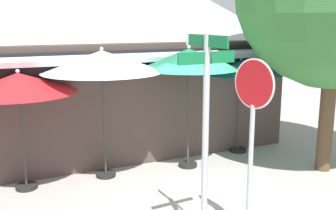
{
  "coord_description": "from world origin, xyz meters",
  "views": [
    {
      "loc": [
        -3.62,
        -6.5,
        3.39
      ],
      "look_at": [
        -0.2,
        1.2,
        1.6
      ],
      "focal_mm": 42.51,
      "sensor_mm": 36.0,
      "label": 1
    }
  ],
  "objects_px": {
    "patio_umbrella_ivory_center": "(102,62)",
    "street_sign_post": "(205,126)",
    "patio_umbrella_teal_far_right": "(241,67)",
    "stop_sign": "(252,122)",
    "patio_umbrella_crimson_left": "(19,84)",
    "patio_umbrella_forest_green_right": "(189,59)"
  },
  "relations": [
    {
      "from": "street_sign_post",
      "to": "patio_umbrella_crimson_left",
      "type": "height_order",
      "value": "street_sign_post"
    },
    {
      "from": "patio_umbrella_forest_green_right",
      "to": "patio_umbrella_teal_far_right",
      "type": "height_order",
      "value": "patio_umbrella_forest_green_right"
    },
    {
      "from": "patio_umbrella_teal_far_right",
      "to": "street_sign_post",
      "type": "bearing_deg",
      "value": -129.62
    },
    {
      "from": "patio_umbrella_crimson_left",
      "to": "stop_sign",
      "type": "bearing_deg",
      "value": -51.77
    },
    {
      "from": "patio_umbrella_forest_green_right",
      "to": "patio_umbrella_teal_far_right",
      "type": "xyz_separation_m",
      "value": [
        1.71,
        0.44,
        -0.31
      ]
    },
    {
      "from": "patio_umbrella_ivory_center",
      "to": "patio_umbrella_teal_far_right",
      "type": "xyz_separation_m",
      "value": [
        3.65,
        0.26,
        -0.31
      ]
    },
    {
      "from": "street_sign_post",
      "to": "patio_umbrella_forest_green_right",
      "type": "xyz_separation_m",
      "value": [
        1.45,
        3.37,
        0.57
      ]
    },
    {
      "from": "patio_umbrella_teal_far_right",
      "to": "stop_sign",
      "type": "bearing_deg",
      "value": -122.06
    },
    {
      "from": "stop_sign",
      "to": "patio_umbrella_ivory_center",
      "type": "bearing_deg",
      "value": 108.4
    },
    {
      "from": "patio_umbrella_crimson_left",
      "to": "patio_umbrella_teal_far_right",
      "type": "distance_m",
      "value": 5.33
    },
    {
      "from": "street_sign_post",
      "to": "patio_umbrella_ivory_center",
      "type": "bearing_deg",
      "value": 97.95
    },
    {
      "from": "stop_sign",
      "to": "patio_umbrella_teal_far_right",
      "type": "bearing_deg",
      "value": 57.94
    },
    {
      "from": "patio_umbrella_ivory_center",
      "to": "street_sign_post",
      "type": "bearing_deg",
      "value": -82.05
    },
    {
      "from": "street_sign_post",
      "to": "patio_umbrella_forest_green_right",
      "type": "bearing_deg",
      "value": 66.78
    },
    {
      "from": "street_sign_post",
      "to": "patio_umbrella_crimson_left",
      "type": "distance_m",
      "value": 4.19
    },
    {
      "from": "patio_umbrella_crimson_left",
      "to": "patio_umbrella_teal_far_right",
      "type": "relative_size",
      "value": 0.99
    },
    {
      "from": "patio_umbrella_teal_far_right",
      "to": "patio_umbrella_ivory_center",
      "type": "bearing_deg",
      "value": -176.01
    },
    {
      "from": "street_sign_post",
      "to": "stop_sign",
      "type": "xyz_separation_m",
      "value": [
        0.72,
        -0.08,
        0.01
      ]
    },
    {
      "from": "patio_umbrella_crimson_left",
      "to": "street_sign_post",
      "type": "bearing_deg",
      "value": -58.77
    },
    {
      "from": "street_sign_post",
      "to": "patio_umbrella_teal_far_right",
      "type": "bearing_deg",
      "value": 50.38
    },
    {
      "from": "patio_umbrella_crimson_left",
      "to": "patio_umbrella_ivory_center",
      "type": "bearing_deg",
      "value": -0.55
    },
    {
      "from": "street_sign_post",
      "to": "patio_umbrella_forest_green_right",
      "type": "height_order",
      "value": "street_sign_post"
    }
  ]
}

